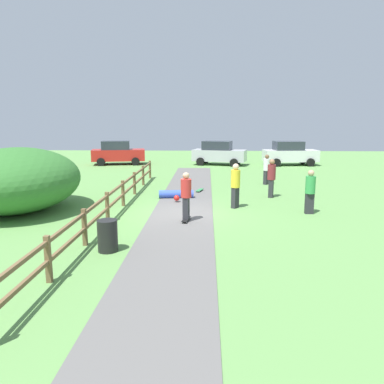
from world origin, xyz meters
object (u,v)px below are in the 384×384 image
(bush_large, at_px, (17,180))
(skateboard_loose, at_px, (200,190))
(parked_car_red, at_px, (118,153))
(parked_car_silver, at_px, (219,153))
(trash_bin, at_px, (108,236))
(skater_fallen, at_px, (176,194))
(bystander_yellow, at_px, (235,183))
(parked_car_white, at_px, (290,153))
(bystander_green, at_px, (310,190))
(bystander_maroon, at_px, (271,176))
(bystander_white, at_px, (267,168))
(skater_riding, at_px, (186,194))

(bush_large, height_order, skateboard_loose, bush_large)
(skateboard_loose, height_order, parked_car_red, parked_car_red)
(skateboard_loose, height_order, parked_car_silver, parked_car_silver)
(trash_bin, relative_size, skater_fallen, 0.55)
(trash_bin, height_order, skater_fallen, trash_bin)
(bystander_yellow, distance_m, parked_car_white, 16.03)
(trash_bin, distance_m, bystander_green, 8.18)
(bush_large, bearing_deg, bystander_yellow, 5.75)
(bystander_green, bearing_deg, parked_car_white, 80.76)
(bystander_maroon, bearing_deg, parked_car_white, 74.44)
(bush_large, xyz_separation_m, parked_car_white, (14.16, 15.97, -0.32))
(parked_car_white, bearing_deg, bystander_white, -109.38)
(skateboard_loose, xyz_separation_m, bystander_maroon, (3.39, -1.29, 0.92))
(bystander_white, bearing_deg, bush_large, -148.26)
(bystander_green, bearing_deg, bush_large, -179.87)
(bush_large, height_order, skater_riding, bush_large)
(bystander_maroon, bearing_deg, parked_car_red, 128.67)
(bystander_white, height_order, bystander_maroon, bystander_maroon)
(trash_bin, relative_size, skater_riding, 0.51)
(skater_fallen, distance_m, skateboard_loose, 2.03)
(skater_fallen, bearing_deg, trash_bin, -100.48)
(skateboard_loose, relative_size, bystander_green, 0.48)
(parked_car_white, bearing_deg, skateboard_loose, -121.09)
(trash_bin, bearing_deg, parked_car_white, 65.47)
(bush_large, relative_size, parked_car_red, 1.30)
(parked_car_red, bearing_deg, bystander_maroon, -51.33)
(skateboard_loose, height_order, bystander_maroon, bystander_maroon)
(bystander_maroon, height_order, bystander_green, bystander_maroon)
(skater_fallen, bearing_deg, parked_car_red, 113.69)
(skater_fallen, xyz_separation_m, parked_car_red, (-5.83, 13.28, 0.76))
(bystander_maroon, relative_size, bystander_yellow, 0.98)
(skateboard_loose, relative_size, parked_car_white, 0.19)
(bystander_white, relative_size, parked_car_red, 0.38)
(skater_riding, height_order, bystander_maroon, bystander_maroon)
(skateboard_loose, bearing_deg, skater_riding, -93.74)
(bush_large, height_order, bystander_maroon, bush_large)
(skater_riding, relative_size, skater_fallen, 1.08)
(trash_bin, bearing_deg, bystander_white, 61.55)
(bush_large, relative_size, bystander_yellow, 3.09)
(trash_bin, relative_size, parked_car_white, 0.21)
(bush_large, relative_size, parked_car_white, 1.32)
(bystander_maroon, height_order, bystander_yellow, bystander_yellow)
(bystander_yellow, distance_m, parked_car_silver, 15.11)
(skater_fallen, xyz_separation_m, skateboard_loose, (1.06, 1.73, -0.11))
(skateboard_loose, relative_size, bystander_maroon, 0.45)
(trash_bin, distance_m, parked_car_red, 21.00)
(skateboard_loose, xyz_separation_m, parked_car_silver, (1.31, 11.57, 0.87))
(parked_car_silver, bearing_deg, skater_riding, -95.57)
(skater_riding, xyz_separation_m, parked_car_red, (-6.51, 17.30, -0.05))
(parked_car_silver, bearing_deg, skateboard_loose, -96.48)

